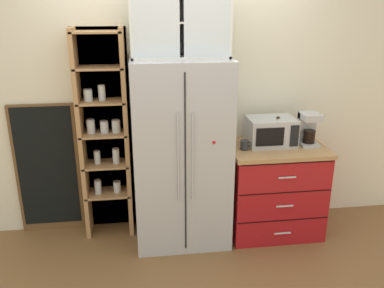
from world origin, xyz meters
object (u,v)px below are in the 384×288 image
at_px(microwave, 271,131).
at_px(coffee_maker, 308,129).
at_px(refrigerator, 181,153).
at_px(chalkboard_menu, 48,169).
at_px(mug_navy, 275,140).
at_px(bottle_amber, 277,133).
at_px(mug_charcoal, 244,145).

distance_m(microwave, coffee_maker, 0.35).
distance_m(refrigerator, chalkboard_menu, 1.31).
distance_m(refrigerator, mug_navy, 0.91).
bearing_deg(bottle_amber, chalkboard_menu, 172.70).
xyz_separation_m(refrigerator, mug_navy, (0.91, 0.07, 0.07)).
relative_size(refrigerator, mug_charcoal, 15.53).
distance_m(coffee_maker, bottle_amber, 0.30).
height_order(refrigerator, microwave, refrigerator).
distance_m(refrigerator, coffee_maker, 1.22).
xyz_separation_m(bottle_amber, chalkboard_menu, (-2.17, 0.28, -0.36)).
height_order(mug_charcoal, chalkboard_menu, chalkboard_menu).
xyz_separation_m(coffee_maker, mug_navy, (-0.30, 0.06, -0.11)).
relative_size(coffee_maker, bottle_amber, 1.11).
bearing_deg(chalkboard_menu, bottle_amber, -7.30).
relative_size(mug_charcoal, mug_navy, 1.00).
relative_size(mug_navy, chalkboard_menu, 0.09).
distance_m(microwave, mug_navy, 0.10).
bearing_deg(microwave, coffee_maker, -6.86).
height_order(refrigerator, mug_charcoal, refrigerator).
height_order(microwave, bottle_amber, bottle_amber).
bearing_deg(mug_navy, chalkboard_menu, 174.02).
xyz_separation_m(refrigerator, coffee_maker, (1.21, 0.01, 0.18)).
height_order(microwave, chalkboard_menu, chalkboard_menu).
bearing_deg(mug_charcoal, bottle_amber, 12.35).
relative_size(microwave, bottle_amber, 1.57).
relative_size(coffee_maker, mug_charcoal, 2.79).
xyz_separation_m(refrigerator, bottle_amber, (0.91, 0.02, 0.15)).
distance_m(microwave, bottle_amber, 0.06).
bearing_deg(chalkboard_menu, microwave, -6.53).
relative_size(mug_navy, bottle_amber, 0.40).
height_order(microwave, coffee_maker, coffee_maker).
height_order(refrigerator, chalkboard_menu, refrigerator).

